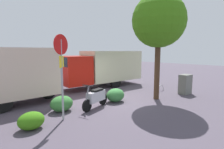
# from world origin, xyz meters

# --- Properties ---
(ground_plane) EXTENTS (60.00, 60.00, 0.00)m
(ground_plane) POSITION_xyz_m (0.00, 0.00, 0.00)
(ground_plane) COLOR #4E4452
(box_truck_near) EXTENTS (8.21, 2.78, 2.68)m
(box_truck_near) POSITION_xyz_m (-1.89, -3.21, 1.53)
(box_truck_near) COLOR black
(box_truck_near) RESTS_ON ground
(motorcycle) EXTENTS (1.77, 0.73, 1.20)m
(motorcycle) POSITION_xyz_m (1.57, 0.60, 0.52)
(motorcycle) COLOR black
(motorcycle) RESTS_ON ground
(stop_sign) EXTENTS (0.71, 0.33, 3.31)m
(stop_sign) POSITION_xyz_m (3.42, 0.90, 2.21)
(stop_sign) COLOR #9E9EA3
(stop_sign) RESTS_ON ground
(street_tree) EXTENTS (2.88, 2.88, 5.74)m
(street_tree) POSITION_xyz_m (-1.92, 1.64, 4.27)
(street_tree) COLOR #47301E
(street_tree) RESTS_ON ground
(utility_cabinet) EXTENTS (0.79, 0.60, 1.22)m
(utility_cabinet) POSITION_xyz_m (-4.27, 2.20, 0.61)
(utility_cabinet) COLOR slate
(utility_cabinet) RESTS_ON ground
(bike_rack_hoop) EXTENTS (0.85, 0.11, 0.85)m
(bike_rack_hoop) POSITION_xyz_m (-3.91, 0.68, 0.00)
(bike_rack_hoop) COLOR #B7B7BC
(bike_rack_hoop) RESTS_ON ground
(shrub_near_sign) EXTENTS (1.03, 0.84, 0.70)m
(shrub_near_sign) POSITION_xyz_m (2.99, -0.08, 0.35)
(shrub_near_sign) COLOR #397A35
(shrub_near_sign) RESTS_ON ground
(shrub_mid_verge) EXTENTS (0.89, 0.73, 0.61)m
(shrub_mid_verge) POSITION_xyz_m (4.64, 0.92, 0.30)
(shrub_mid_verge) COLOR #3A7B15
(shrub_mid_verge) RESTS_ON ground
(shrub_by_tree) EXTENTS (1.04, 0.85, 0.71)m
(shrub_by_tree) POSITION_xyz_m (0.16, 0.47, 0.35)
(shrub_by_tree) COLOR #397B3B
(shrub_by_tree) RESTS_ON ground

